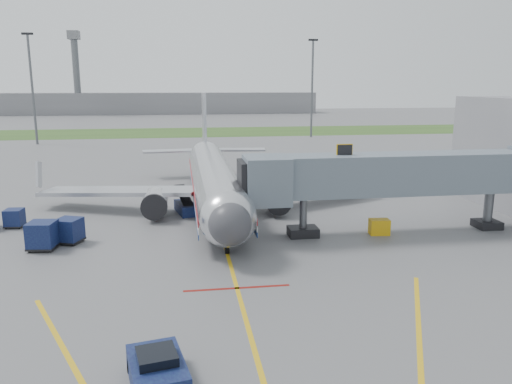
{
  "coord_description": "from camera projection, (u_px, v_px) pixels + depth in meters",
  "views": [
    {
      "loc": [
        -2.83,
        -30.01,
        11.18
      ],
      "look_at": [
        2.65,
        6.43,
        3.2
      ],
      "focal_mm": 35.0,
      "sensor_mm": 36.0,
      "label": 1
    }
  ],
  "objects": [
    {
      "name": "ground",
      "position": [
        230.0,
        263.0,
        31.79
      ],
      "size": [
        400.0,
        400.0,
        0.0
      ],
      "primitive_type": "plane",
      "color": "#565659",
      "rests_on": "ground"
    },
    {
      "name": "grass_strip",
      "position": [
        193.0,
        132.0,
        118.77
      ],
      "size": [
        300.0,
        25.0,
        0.01
      ],
      "primitive_type": "cube",
      "color": "#2D4C1E",
      "rests_on": "ground"
    },
    {
      "name": "apron_markings",
      "position": [
        245.0,
        315.0,
        24.63
      ],
      "size": [
        21.52,
        50.0,
        0.01
      ],
      "color": "gold",
      "rests_on": "ground"
    },
    {
      "name": "airliner",
      "position": [
        213.0,
        179.0,
        45.96
      ],
      "size": [
        32.1,
        35.67,
        10.25
      ],
      "color": "silver",
      "rests_on": "ground"
    },
    {
      "name": "jet_bridge",
      "position": [
        393.0,
        175.0,
        37.54
      ],
      "size": [
        25.3,
        4.0,
        6.9
      ],
      "color": "slate",
      "rests_on": "ground"
    },
    {
      "name": "light_mast_left",
      "position": [
        32.0,
        86.0,
        92.8
      ],
      "size": [
        2.0,
        0.44,
        20.4
      ],
      "color": "#595B60",
      "rests_on": "ground"
    },
    {
      "name": "light_mast_right",
      "position": [
        312.0,
        86.0,
        105.62
      ],
      "size": [
        2.0,
        0.44,
        20.4
      ],
      "color": "#595B60",
      "rests_on": "ground"
    },
    {
      "name": "distant_terminal",
      "position": [
        161.0,
        103.0,
        193.79
      ],
      "size": [
        120.0,
        14.0,
        8.0
      ],
      "primitive_type": "cube",
      "color": "slate",
      "rests_on": "ground"
    },
    {
      "name": "control_tower",
      "position": [
        76.0,
        67.0,
        181.78
      ],
      "size": [
        4.0,
        4.0,
        30.0
      ],
      "color": "#595B60",
      "rests_on": "ground"
    },
    {
      "name": "pushback_tug",
      "position": [
        157.0,
        371.0,
        18.85
      ],
      "size": [
        2.59,
        3.59,
        1.36
      ],
      "color": "#0D0C38",
      "rests_on": "ground"
    },
    {
      "name": "baggage_cart_a",
      "position": [
        42.0,
        235.0,
        34.3
      ],
      "size": [
        2.03,
        2.03,
        1.95
      ],
      "color": "#0D0C38",
      "rests_on": "ground"
    },
    {
      "name": "baggage_cart_b",
      "position": [
        14.0,
        218.0,
        39.68
      ],
      "size": [
        1.45,
        1.45,
        1.47
      ],
      "color": "#0D0C38",
      "rests_on": "ground"
    },
    {
      "name": "baggage_cart_c",
      "position": [
        69.0,
        231.0,
        35.73
      ],
      "size": [
        2.15,
        2.15,
        1.79
      ],
      "color": "#0D0C38",
      "rests_on": "ground"
    },
    {
      "name": "belt_loader",
      "position": [
        186.0,
        207.0,
        44.2
      ],
      "size": [
        2.14,
        4.48,
        2.11
      ],
      "color": "#0D0C38",
      "rests_on": "ground"
    },
    {
      "name": "ground_power_cart",
      "position": [
        379.0,
        227.0,
        37.84
      ],
      "size": [
        1.56,
        1.13,
        1.17
      ],
      "color": "#C4910B",
      "rests_on": "ground"
    },
    {
      "name": "ramp_worker",
      "position": [
        162.0,
        205.0,
        43.47
      ],
      "size": [
        0.71,
        0.78,
        1.79
      ],
      "primitive_type": "imported",
      "rotation": [
        0.0,
        0.0,
        1.01
      ],
      "color": "#AEC517",
      "rests_on": "ground"
    }
  ]
}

